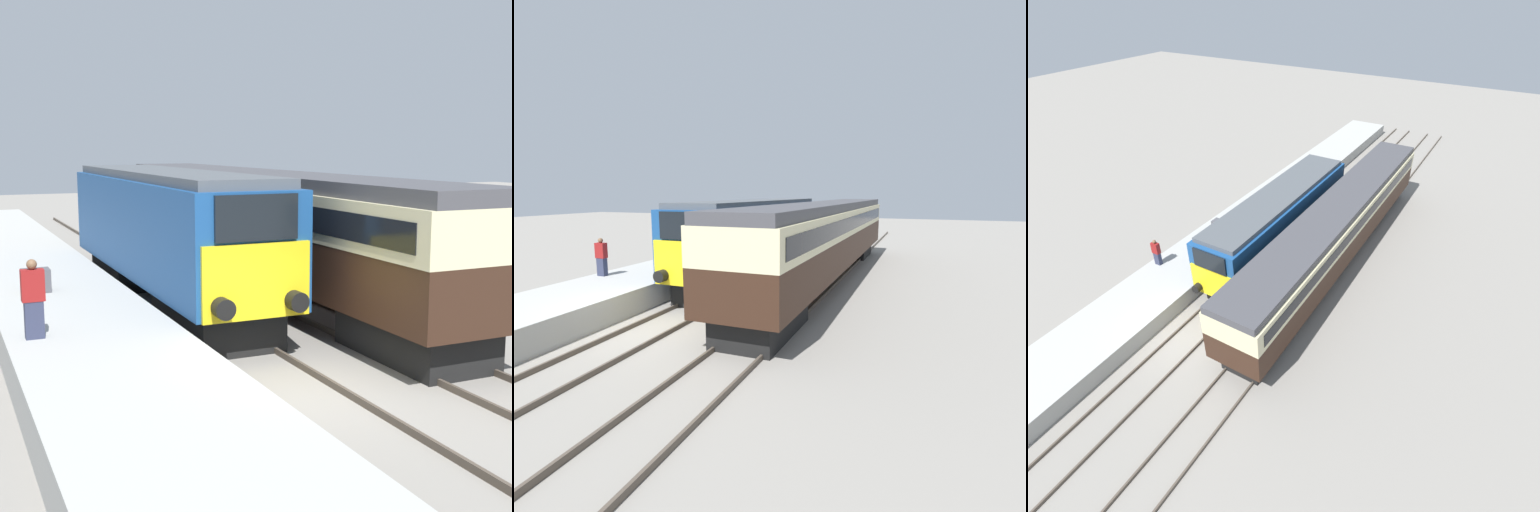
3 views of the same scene
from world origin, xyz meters
TOP-DOWN VIEW (x-y plane):
  - ground_plane at (0.00, 0.00)m, footprint 120.00×120.00m
  - platform_left at (-3.30, 8.00)m, footprint 3.50×50.00m
  - rails_near_track at (0.00, 5.00)m, footprint 1.51×60.00m
  - rails_far_track at (3.40, 5.00)m, footprint 1.50×60.00m
  - locomotive at (0.00, 8.64)m, footprint 2.70×13.15m
  - passenger_carriage at (3.40, 9.56)m, footprint 2.75×20.84m
  - person_on_platform at (-4.47, 3.00)m, footprint 0.44×0.26m
  - luggage_crate at (-3.85, 7.63)m, footprint 0.70×0.56m

SIDE VIEW (x-z plane):
  - ground_plane at x=0.00m, z-range 0.00..0.00m
  - rails_near_track at x=0.00m, z-range 0.00..0.14m
  - rails_far_track at x=3.40m, z-range 0.00..0.14m
  - platform_left at x=-3.30m, z-range 0.00..0.90m
  - luggage_crate at x=-3.85m, z-range 0.90..1.50m
  - person_on_platform at x=-4.47m, z-range 0.89..2.47m
  - locomotive at x=0.00m, z-range 0.21..4.16m
  - passenger_carriage at x=3.40m, z-range 0.43..4.28m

